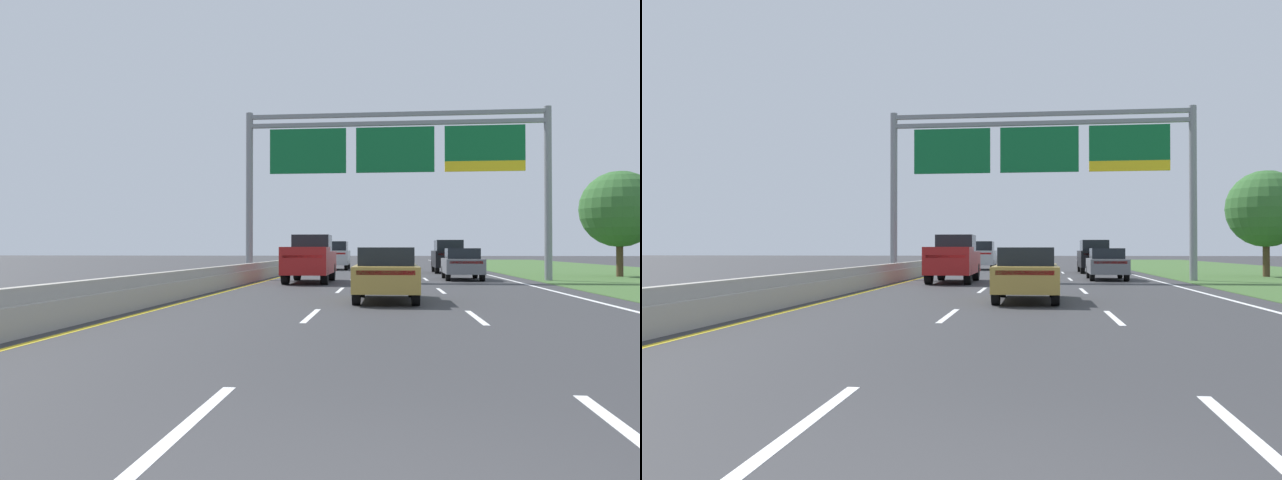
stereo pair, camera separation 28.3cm
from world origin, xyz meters
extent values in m
plane|color=#333335|center=(0.00, 35.00, 0.00)|extent=(220.00, 220.00, 0.00)
cube|color=white|center=(-1.85, 1.50, 0.00)|extent=(0.14, 3.00, 0.01)
cube|color=white|center=(-1.85, 10.50, 0.00)|extent=(0.14, 3.00, 0.01)
cube|color=white|center=(-1.85, 19.50, 0.00)|extent=(0.14, 3.00, 0.01)
cube|color=white|center=(-1.85, 28.50, 0.00)|extent=(0.14, 3.00, 0.01)
cube|color=white|center=(-1.85, 37.50, 0.00)|extent=(0.14, 3.00, 0.01)
cube|color=white|center=(-1.85, 46.50, 0.00)|extent=(0.14, 3.00, 0.01)
cube|color=white|center=(-1.85, 55.50, 0.00)|extent=(0.14, 3.00, 0.01)
cube|color=white|center=(-1.85, 64.50, 0.00)|extent=(0.14, 3.00, 0.01)
cube|color=white|center=(-1.85, 73.50, 0.00)|extent=(0.14, 3.00, 0.01)
cube|color=white|center=(-1.85, 82.50, 0.00)|extent=(0.14, 3.00, 0.01)
cube|color=white|center=(1.85, 1.50, 0.00)|extent=(0.14, 3.00, 0.01)
cube|color=white|center=(1.85, 10.50, 0.00)|extent=(0.14, 3.00, 0.01)
cube|color=white|center=(1.85, 19.50, 0.00)|extent=(0.14, 3.00, 0.01)
cube|color=white|center=(1.85, 28.50, 0.00)|extent=(0.14, 3.00, 0.01)
cube|color=white|center=(1.85, 37.50, 0.00)|extent=(0.14, 3.00, 0.01)
cube|color=white|center=(1.85, 46.50, 0.00)|extent=(0.14, 3.00, 0.01)
cube|color=white|center=(1.85, 55.50, 0.00)|extent=(0.14, 3.00, 0.01)
cube|color=white|center=(1.85, 64.50, 0.00)|extent=(0.14, 3.00, 0.01)
cube|color=white|center=(1.85, 73.50, 0.00)|extent=(0.14, 3.00, 0.01)
cube|color=white|center=(1.85, 82.50, 0.00)|extent=(0.14, 3.00, 0.01)
cube|color=white|center=(5.90, 35.00, 0.00)|extent=(0.16, 106.00, 0.01)
cube|color=gold|center=(-5.90, 35.00, 0.00)|extent=(0.16, 106.00, 0.01)
cube|color=#3D602D|center=(13.95, 35.00, 0.01)|extent=(14.00, 110.00, 0.02)
cube|color=#A8A399|center=(-6.60, 35.00, 0.28)|extent=(0.60, 110.00, 0.55)
cube|color=#A8A399|center=(-6.60, 35.00, 0.70)|extent=(0.25, 110.00, 0.30)
cylinder|color=gray|center=(-7.05, 27.47, 4.23)|extent=(0.36, 0.36, 8.45)
cylinder|color=gray|center=(7.65, 27.47, 4.23)|extent=(0.36, 0.36, 8.45)
cube|color=gray|center=(0.30, 27.47, 8.23)|extent=(14.70, 0.24, 0.20)
cube|color=gray|center=(0.30, 27.47, 7.78)|extent=(14.70, 0.24, 0.20)
cube|color=#0C602D|center=(-4.03, 27.29, 6.43)|extent=(3.83, 0.12, 2.24)
cube|color=#0C602D|center=(0.30, 27.29, 6.43)|extent=(3.83, 0.12, 2.24)
cube|color=#0C602D|center=(4.63, 27.29, 6.68)|extent=(3.83, 0.12, 1.74)
cube|color=yellow|center=(4.63, 27.29, 5.56)|extent=(3.83, 0.12, 0.50)
cube|color=maroon|center=(-3.63, 24.86, 0.92)|extent=(2.01, 5.40, 1.00)
cube|color=black|center=(-3.63, 25.71, 1.81)|extent=(1.72, 1.90, 0.78)
cube|color=#B21414|center=(-3.62, 22.20, 1.22)|extent=(1.68, 0.08, 0.12)
cube|color=maroon|center=(-3.62, 23.13, 1.52)|extent=(2.00, 1.95, 0.20)
cylinder|color=black|center=(-4.48, 26.69, 0.42)|extent=(0.30, 0.84, 0.84)
cylinder|color=black|center=(-2.78, 26.69, 0.42)|extent=(0.30, 0.84, 0.84)
cylinder|color=black|center=(-4.47, 23.02, 0.42)|extent=(0.30, 0.84, 0.84)
cylinder|color=black|center=(-2.77, 23.02, 0.42)|extent=(0.30, 0.84, 0.84)
cube|color=slate|center=(3.64, 28.23, 0.69)|extent=(1.94, 4.45, 0.72)
cube|color=black|center=(3.64, 28.18, 1.31)|extent=(1.63, 2.34, 0.52)
cube|color=#B21414|center=(3.58, 26.07, 0.91)|extent=(1.53, 0.12, 0.12)
cylinder|color=black|center=(2.88, 29.75, 0.33)|extent=(0.24, 0.67, 0.66)
cylinder|color=black|center=(4.48, 29.71, 0.33)|extent=(0.24, 0.67, 0.66)
cylinder|color=black|center=(2.80, 26.76, 0.33)|extent=(0.24, 0.67, 0.66)
cylinder|color=black|center=(4.40, 26.72, 0.33)|extent=(0.24, 0.67, 0.66)
cube|color=#B2B5BA|center=(-3.87, 43.31, 0.91)|extent=(1.97, 4.73, 1.05)
cube|color=black|center=(-3.87, 43.16, 1.77)|extent=(1.68, 3.02, 0.68)
cube|color=#B21414|center=(-3.84, 41.00, 1.22)|extent=(1.60, 0.10, 0.12)
cylinder|color=black|center=(-4.72, 44.90, 0.38)|extent=(0.27, 0.76, 0.76)
cylinder|color=black|center=(-3.08, 44.92, 0.38)|extent=(0.27, 0.76, 0.76)
cylinder|color=black|center=(-4.67, 41.70, 0.38)|extent=(0.27, 0.76, 0.76)
cylinder|color=black|center=(-3.03, 41.73, 0.38)|extent=(0.27, 0.76, 0.76)
cube|color=#A38438|center=(-0.14, 14.82, 0.69)|extent=(1.85, 4.41, 0.72)
cube|color=black|center=(-0.14, 14.77, 1.31)|extent=(1.58, 2.31, 0.52)
cube|color=#B21414|center=(-0.16, 12.66, 0.91)|extent=(1.53, 0.09, 0.12)
cylinder|color=black|center=(-0.93, 16.32, 0.33)|extent=(0.22, 0.66, 0.66)
cylinder|color=black|center=(0.67, 16.31, 0.33)|extent=(0.22, 0.66, 0.66)
cylinder|color=black|center=(-0.95, 13.33, 0.33)|extent=(0.22, 0.66, 0.66)
cylinder|color=black|center=(0.65, 13.32, 0.33)|extent=(0.22, 0.66, 0.66)
cube|color=black|center=(3.85, 37.47, 0.91)|extent=(1.95, 4.72, 1.05)
cube|color=black|center=(3.85, 37.32, 1.77)|extent=(1.67, 3.02, 0.68)
cube|color=#B21414|center=(3.82, 35.16, 1.22)|extent=(1.60, 0.10, 0.12)
cylinder|color=black|center=(3.05, 39.08, 0.38)|extent=(0.27, 0.76, 0.76)
cylinder|color=black|center=(4.69, 39.06, 0.38)|extent=(0.27, 0.76, 0.76)
cylinder|color=black|center=(3.01, 35.89, 0.38)|extent=(0.27, 0.76, 0.76)
cylinder|color=black|center=(4.65, 35.87, 0.38)|extent=(0.27, 0.76, 0.76)
cylinder|color=#4C3823|center=(12.66, 32.31, 1.03)|extent=(0.36, 0.36, 2.06)
sphere|color=#33662D|center=(12.66, 32.31, 3.75)|extent=(4.21, 4.21, 4.21)
camera|label=1|loc=(-0.14, -3.74, 1.51)|focal=35.19mm
camera|label=2|loc=(0.14, -3.71, 1.51)|focal=35.19mm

